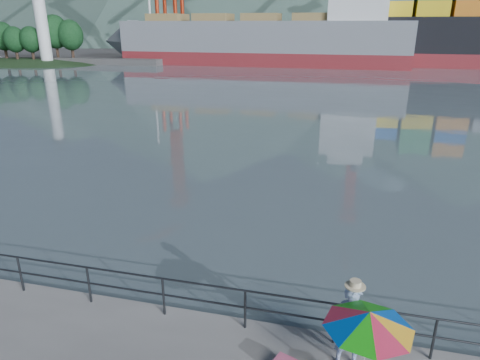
# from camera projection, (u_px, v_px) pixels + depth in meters

# --- Properties ---
(harbor_water) EXTENTS (500.00, 280.00, 0.00)m
(harbor_water) POSITION_uv_depth(u_px,v_px,m) (342.00, 47.00, 126.93)
(harbor_water) COLOR slate
(harbor_water) RESTS_ON ground
(far_dock) EXTENTS (200.00, 40.00, 0.40)m
(far_dock) POSITION_uv_depth(u_px,v_px,m) (386.00, 56.00, 90.96)
(far_dock) COLOR #514F4C
(far_dock) RESTS_ON ground
(guardrail) EXTENTS (22.00, 0.06, 1.03)m
(guardrail) POSITION_uv_depth(u_px,v_px,m) (203.00, 302.00, 9.94)
(guardrail) COLOR #2D3033
(guardrail) RESTS_ON ground
(lighthouse_islet) EXTENTS (48.00, 26.40, 19.20)m
(lighthouse_islet) POSITION_uv_depth(u_px,v_px,m) (23.00, 61.00, 77.49)
(lighthouse_islet) COLOR #263F1E
(lighthouse_islet) RESTS_ON ground
(fisherman) EXTENTS (0.75, 0.57, 1.86)m
(fisherman) POSITION_uv_depth(u_px,v_px,m) (351.00, 327.00, 8.51)
(fisherman) COLOR #314F93
(fisherman) RESTS_ON ground
(beach_umbrella) EXTENTS (1.81, 1.81, 1.95)m
(beach_umbrella) POSITION_uv_depth(u_px,v_px,m) (369.00, 320.00, 7.40)
(beach_umbrella) COLOR white
(beach_umbrella) RESTS_ON ground
(fishing_rod) EXTENTS (0.29, 1.50, 1.07)m
(fishing_rod) POSITION_uv_depth(u_px,v_px,m) (336.00, 338.00, 9.57)
(fishing_rod) COLOR black
(fishing_rod) RESTS_ON ground
(bulk_carrier) EXTENTS (48.68, 8.42, 14.50)m
(bulk_carrier) POSITION_uv_depth(u_px,v_px,m) (273.00, 39.00, 72.72)
(bulk_carrier) COLOR maroon
(bulk_carrier) RESTS_ON ground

